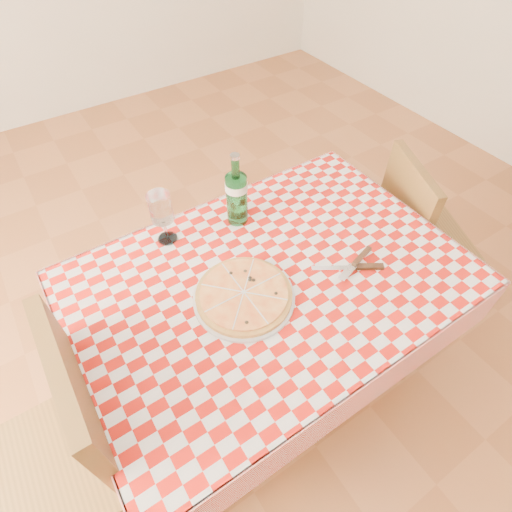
{
  "coord_description": "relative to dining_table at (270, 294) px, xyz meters",
  "views": [
    {
      "loc": [
        -0.5,
        -0.67,
        1.8
      ],
      "look_at": [
        -0.02,
        0.06,
        0.82
      ],
      "focal_mm": 28.0,
      "sensor_mm": 36.0,
      "label": 1
    }
  ],
  "objects": [
    {
      "name": "cutlery",
      "position": [
        0.25,
        -0.12,
        0.11
      ],
      "size": [
        0.27,
        0.23,
        0.03
      ],
      "primitive_type": null,
      "rotation": [
        0.0,
        0.0,
        -0.07
      ],
      "color": "silver",
      "rests_on": "tablecloth"
    },
    {
      "name": "wine_glass",
      "position": [
        -0.21,
        0.35,
        0.2
      ],
      "size": [
        0.09,
        0.09,
        0.2
      ],
      "primitive_type": null,
      "rotation": [
        0.0,
        0.0,
        0.08
      ],
      "color": "white",
      "rests_on": "tablecloth"
    },
    {
      "name": "dining_table",
      "position": [
        0.0,
        0.0,
        0.0
      ],
      "size": [
        1.2,
        0.8,
        0.75
      ],
      "color": "brown",
      "rests_on": "ground"
    },
    {
      "name": "tablecloth",
      "position": [
        0.0,
        0.0,
        0.09
      ],
      "size": [
        1.3,
        0.9,
        0.01
      ],
      "primitive_type": "cube",
      "color": "#9E1109",
      "rests_on": "dining_table"
    },
    {
      "name": "chair_near",
      "position": [
        0.84,
        0.03,
        -0.17
      ],
      "size": [
        0.51,
        0.51,
        0.86
      ],
      "rotation": [
        0.0,
        0.0,
        -0.4
      ],
      "color": "brown",
      "rests_on": "ground"
    },
    {
      "name": "water_bottle",
      "position": [
        0.05,
        0.3,
        0.24
      ],
      "size": [
        0.11,
        0.11,
        0.29
      ],
      "primitive_type": null,
      "rotation": [
        0.0,
        0.0,
        -0.43
      ],
      "color": "#186128",
      "rests_on": "tablecloth"
    },
    {
      "name": "pizza_plate",
      "position": [
        -0.12,
        -0.03,
        0.12
      ],
      "size": [
        0.33,
        0.33,
        0.04
      ],
      "primitive_type": null,
      "rotation": [
        0.0,
        0.0,
        -0.01
      ],
      "color": "#C98A43",
      "rests_on": "tablecloth"
    },
    {
      "name": "chair_far",
      "position": [
        -0.76,
        -0.07,
        -0.11
      ],
      "size": [
        0.44,
        0.44,
        0.97
      ],
      "rotation": [
        0.0,
        0.0,
        3.14
      ],
      "color": "brown",
      "rests_on": "ground"
    }
  ]
}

